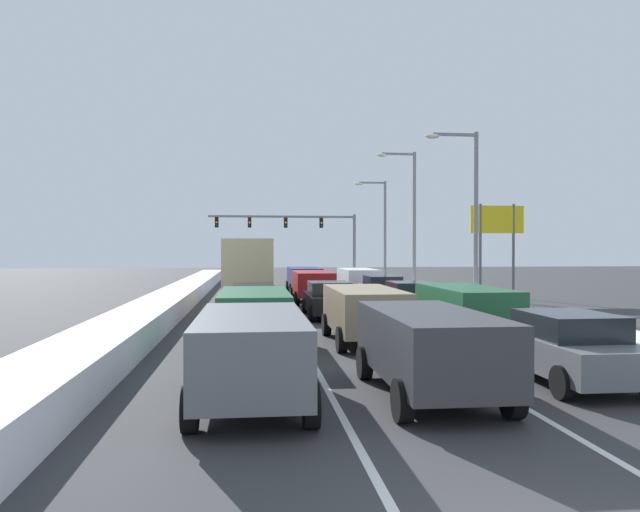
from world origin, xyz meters
name	(u,v)px	position (x,y,z in m)	size (l,w,h in m)	color
ground_plane	(327,316)	(0.00, 21.08, 0.00)	(136.99, 136.99, 0.00)	#333335
lane_stripe_between_right_lane_and_center_lane	(347,304)	(1.70, 26.34, 0.00)	(0.14, 57.96, 0.01)	silver
lane_stripe_between_center_lane_and_left_lane	(282,305)	(-1.70, 26.34, 0.00)	(0.14, 57.96, 0.01)	silver
snow_bank_right_shoulder	(446,298)	(7.00, 26.34, 0.28)	(1.41, 57.96, 0.56)	white
snow_bank_left_shoulder	(176,298)	(-7.00, 26.34, 0.42)	(1.85, 57.96, 0.84)	white
sedan_gray_right_lane_nearest	(566,346)	(3.55, 7.69, 0.76)	(2.00, 4.50, 1.51)	slate
suv_green_right_lane_second	(466,308)	(3.56, 13.88, 1.02)	(2.16, 4.90, 1.67)	#1E5633
sedan_maroon_right_lane_third	(410,300)	(3.35, 20.03, 0.76)	(2.00, 4.50, 1.51)	maroon
sedan_silver_right_lane_fourth	(382,290)	(3.44, 25.82, 0.76)	(2.00, 4.50, 1.51)	#B7BABF
suv_white_right_lane_fifth	(358,280)	(3.24, 31.67, 1.02)	(2.16, 4.90, 1.67)	silver
suv_charcoal_center_lane_nearest	(429,345)	(0.20, 6.72, 1.02)	(2.16, 4.90, 1.67)	#38383D
suv_tan_center_lane_second	(364,310)	(0.20, 13.53, 1.02)	(2.16, 4.90, 1.67)	#937F60
sedan_black_center_lane_third	(329,299)	(0.00, 20.56, 0.76)	(2.00, 4.50, 1.51)	black
suv_red_center_lane_fourth	(312,284)	(0.02, 27.57, 1.02)	(2.16, 4.90, 1.67)	maroon
suv_navy_center_lane_fifth	(304,278)	(0.16, 34.30, 1.02)	(2.16, 4.90, 1.67)	navy
suv_gray_left_lane_nearest	(251,349)	(-3.25, 6.56, 1.02)	(2.16, 4.90, 1.67)	slate
suv_green_left_lane_second	(254,314)	(-3.17, 12.81, 1.02)	(2.16, 4.90, 1.67)	#1E5633
sedan_maroon_left_lane_third	(254,303)	(-3.15, 19.27, 0.76)	(2.00, 4.50, 1.51)	maroon
box_truck_left_lane_fourth	(248,268)	(-3.42, 26.06, 1.90)	(2.53, 7.20, 3.36)	#B7BABF
suv_white_left_lane_fifth	(247,279)	(-3.53, 33.68, 1.02)	(2.16, 4.90, 1.67)	silver
traffic_light_gantry	(299,228)	(1.31, 52.67, 4.89)	(14.00, 0.47, 6.20)	slate
street_lamp_right_near	(469,203)	(7.29, 23.71, 5.11)	(2.66, 0.36, 8.58)	gray
street_lamp_right_mid	(410,210)	(7.12, 34.25, 5.47)	(2.66, 0.36, 9.28)	gray
street_lamp_right_far	(381,223)	(7.49, 44.79, 5.08)	(2.66, 0.36, 8.54)	gray
roadside_sign_right	(497,229)	(10.93, 29.01, 4.02)	(3.20, 0.16, 5.50)	#59595B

